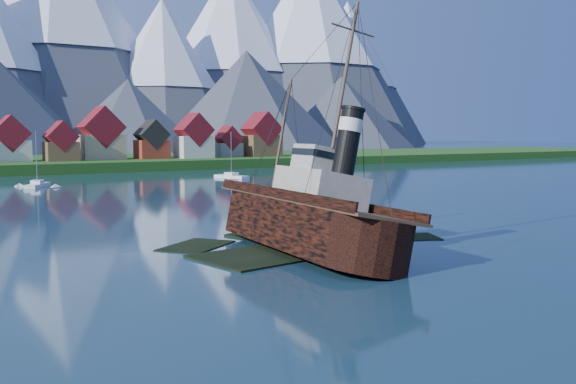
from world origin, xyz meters
TOP-DOWN VIEW (x-y plane):
  - ground at (0.00, 0.00)m, footprint 1400.00×1400.00m
  - shoal at (1.78, 2.15)m, footprint 31.71×21.24m
  - shore_bank at (0.00, 170.00)m, footprint 600.00×80.00m
  - seawall at (0.00, 132.00)m, footprint 600.00×2.50m
  - tugboat_wreck at (-1.61, -0.58)m, footprint 7.49×32.26m
  - sailboat_e at (40.46, 92.21)m, footprint 5.20×10.97m
  - sailboat_f at (-7.27, 90.37)m, footprint 6.95×9.39m

SIDE VIEW (x-z plane):
  - shoal at x=1.78m, z-range -0.92..0.22m
  - ground at x=0.00m, z-range 0.00..0.00m
  - shore_bank at x=0.00m, z-range -1.60..1.60m
  - seawall at x=0.00m, z-range -1.00..1.00m
  - sailboat_e at x=40.46m, z-range -5.90..6.44m
  - sailboat_f at x=-7.27m, z-range -6.05..6.63m
  - tugboat_wreck at x=-1.61m, z-range -9.58..15.98m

